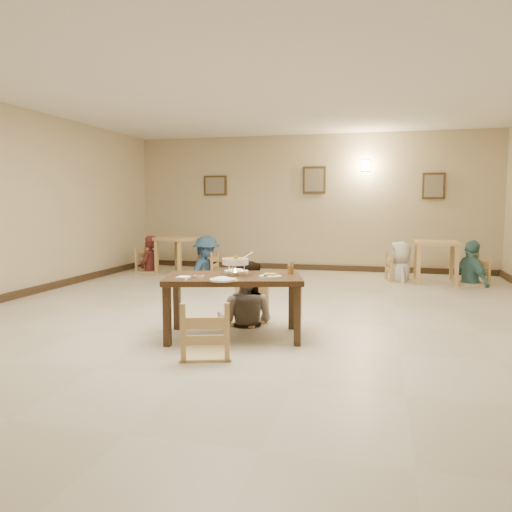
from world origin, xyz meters
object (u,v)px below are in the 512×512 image
(bg_diner_b, at_px, (206,236))
(bg_diner_d, at_px, (473,240))
(main_diner, at_px, (245,260))
(drink_glass, at_px, (291,269))
(bg_chair_lr, at_px, (206,253))
(bg_chair_rl, at_px, (401,254))
(bg_diner_a, at_px, (149,236))
(main_table, at_px, (233,283))
(bg_diner_c, at_px, (401,241))
(bg_table_right, at_px, (436,248))
(bg_chair_rr, at_px, (472,256))
(bg_chair_ll, at_px, (149,249))
(chair_far, at_px, (243,279))
(chair_near, at_px, (206,303))
(bg_table_left, at_px, (178,244))
(curry_warmer, at_px, (235,262))

(bg_diner_b, relative_size, bg_diner_d, 0.98)
(main_diner, bearing_deg, drink_glass, 152.25)
(bg_chair_lr, xyz_separation_m, bg_chair_rl, (3.96, 0.00, 0.07))
(drink_glass, xyz_separation_m, bg_diner_a, (-3.91, 4.42, 0.04))
(main_table, height_order, bg_diner_c, bg_diner_c)
(bg_table_right, relative_size, bg_diner_c, 0.52)
(main_table, height_order, bg_chair_lr, bg_chair_lr)
(bg_diner_a, bearing_deg, bg_chair_rr, 92.03)
(main_diner, xyz_separation_m, drink_glass, (0.63, -0.38, -0.03))
(bg_table_right, bearing_deg, main_diner, -123.11)
(main_diner, xyz_separation_m, bg_chair_rl, (1.99, 4.08, -0.28))
(main_diner, bearing_deg, bg_chair_ll, -48.12)
(drink_glass, relative_size, bg_diner_c, 0.09)
(chair_far, distance_m, bg_diner_b, 4.47)
(chair_near, relative_size, bg_diner_d, 0.65)
(chair_far, xyz_separation_m, bg_diner_c, (2.03, 4.02, 0.22))
(main_diner, bearing_deg, chair_far, -52.91)
(bg_table_left, bearing_deg, curry_warmer, -60.35)
(main_table, bearing_deg, chair_far, 81.83)
(bg_chair_ll, height_order, bg_chair_lr, bg_chair_ll)
(bg_table_right, distance_m, bg_chair_rr, 0.65)
(bg_chair_ll, xyz_separation_m, bg_diner_b, (1.30, 0.02, 0.30))
(main_diner, distance_m, bg_diner_d, 5.16)
(bg_chair_ll, distance_m, bg_diner_c, 5.28)
(bg_table_left, relative_size, bg_chair_lr, 1.09)
(bg_table_right, distance_m, bg_chair_ll, 5.90)
(main_table, xyz_separation_m, chair_near, (-0.07, -0.71, -0.09))
(chair_near, xyz_separation_m, bg_diner_c, (2.02, 5.43, 0.24))
(chair_near, bearing_deg, drink_glass, -141.80)
(bg_chair_rl, distance_m, bg_diner_b, 3.98)
(curry_warmer, bearing_deg, bg_table_left, 119.65)
(main_table, relative_size, bg_chair_ll, 1.64)
(chair_near, relative_size, bg_chair_rl, 1.03)
(main_table, distance_m, drink_glass, 0.66)
(chair_near, distance_m, bg_table_right, 6.00)
(bg_chair_lr, relative_size, bg_chair_rl, 0.87)
(chair_near, relative_size, bg_table_right, 1.34)
(bg_chair_lr, bearing_deg, bg_chair_ll, -86.21)
(chair_far, relative_size, bg_chair_ll, 1.09)
(bg_chair_rr, height_order, bg_diner_d, bg_diner_d)
(chair_far, bearing_deg, drink_glass, -20.78)
(main_diner, xyz_separation_m, bg_chair_rr, (3.26, 4.00, -0.27))
(drink_glass, bearing_deg, chair_far, 147.29)
(chair_far, xyz_separation_m, bg_chair_lr, (-1.94, 4.02, -0.10))
(chair_near, height_order, bg_diner_c, bg_diner_c)
(bg_diner_a, bearing_deg, main_diner, 41.45)
(chair_far, xyz_separation_m, bg_chair_ll, (-3.24, 3.99, -0.04))
(bg_table_right, height_order, bg_diner_d, bg_diner_d)
(curry_warmer, relative_size, bg_chair_lr, 0.37)
(chair_far, xyz_separation_m, bg_table_left, (-2.59, 4.04, 0.08))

